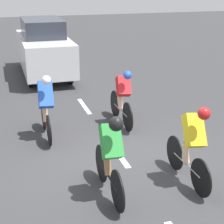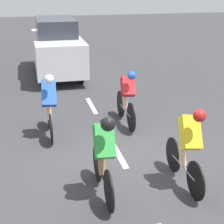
{
  "view_description": "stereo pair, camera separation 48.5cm",
  "coord_description": "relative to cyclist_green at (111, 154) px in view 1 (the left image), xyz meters",
  "views": [
    {
      "loc": [
        2.22,
        6.51,
        3.57
      ],
      "look_at": [
        0.13,
        -0.36,
        0.95
      ],
      "focal_mm": 60.0,
      "sensor_mm": 36.0,
      "label": 1
    },
    {
      "loc": [
        1.76,
        6.64,
        3.57
      ],
      "look_at": [
        0.13,
        -0.36,
        0.95
      ],
      "focal_mm": 60.0,
      "sensor_mm": 36.0,
      "label": 2
    }
  ],
  "objects": [
    {
      "name": "lane_stripe_far",
      "position": [
        -0.63,
        -4.76,
        -0.82
      ],
      "size": [
        0.12,
        1.4,
        0.01
      ],
      "primitive_type": "cube",
      "color": "white",
      "rests_on": "ground"
    },
    {
      "name": "cyclist_green",
      "position": [
        0.0,
        0.0,
        0.0
      ],
      "size": [
        0.35,
        1.68,
        1.55
      ],
      "color": "black",
      "rests_on": "ground"
    },
    {
      "name": "cyclist_yellow",
      "position": [
        -1.5,
        -0.02,
        -0.01
      ],
      "size": [
        0.38,
        1.68,
        1.54
      ],
      "color": "black",
      "rests_on": "ground"
    },
    {
      "name": "cyclist_blue",
      "position": [
        0.7,
        -2.82,
        -0.02
      ],
      "size": [
        0.35,
        1.66,
        1.56
      ],
      "color": "black",
      "rests_on": "ground"
    },
    {
      "name": "ground_plane",
      "position": [
        -0.63,
        -1.2,
        -0.82
      ],
      "size": [
        60.0,
        60.0,
        0.0
      ],
      "primitive_type": "plane",
      "color": "#38383A"
    },
    {
      "name": "cyclist_red",
      "position": [
        -1.25,
        -3.12,
        -0.08
      ],
      "size": [
        0.37,
        1.75,
        1.45
      ],
      "color": "black",
      "rests_on": "ground"
    },
    {
      "name": "support_car",
      "position": [
        -0.03,
        -8.74,
        0.23
      ],
      "size": [
        1.7,
        4.53,
        2.09
      ],
      "color": "black",
      "rests_on": "ground"
    },
    {
      "name": "lane_stripe_mid",
      "position": [
        -0.63,
        -1.56,
        -0.82
      ],
      "size": [
        0.12,
        1.4,
        0.01
      ],
      "primitive_type": "cube",
      "color": "white",
      "rests_on": "ground"
    }
  ]
}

